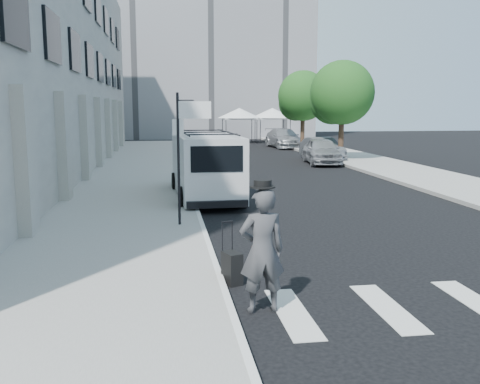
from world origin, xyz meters
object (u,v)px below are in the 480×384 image
object	(u,v)px
businessman	(262,250)
parked_car_b	(322,149)
suitcase	(232,268)
cargo_van	(205,166)
parked_car_c	(284,138)
briefcase	(257,256)
parked_car_a	(322,151)

from	to	relation	value
businessman	parked_car_b	world-z (taller)	businessman
suitcase	cargo_van	bearing A→B (deg)	67.97
parked_car_c	briefcase	bearing A→B (deg)	-108.10
briefcase	parked_car_c	xyz separation A→B (m)	(7.89, 32.03, 0.60)
cargo_van	parked_car_b	xyz separation A→B (m)	(8.31, 13.09, -0.49)
cargo_van	parked_car_b	distance (m)	15.51
parked_car_a	businessman	bearing A→B (deg)	-102.56
cargo_van	parked_car_b	size ratio (longest dim) A/B	1.45
suitcase	parked_car_a	size ratio (longest dim) A/B	0.26
businessman	suitcase	world-z (taller)	businessman
cargo_van	parked_car_a	distance (m)	13.28
briefcase	cargo_van	distance (m)	8.41
businessman	suitcase	distance (m)	1.62
cargo_van	parked_car_c	xyz separation A→B (m)	(8.31, 23.69, -0.43)
cargo_van	parked_car_a	bearing A→B (deg)	52.37
suitcase	cargo_van	xyz separation A→B (m)	(0.27, 9.53, 0.89)
suitcase	parked_car_c	bearing A→B (deg)	55.09
cargo_van	parked_car_c	world-z (taller)	cargo_van
parked_car_a	parked_car_c	size ratio (longest dim) A/B	0.84
businessman	parked_car_c	xyz separation A→B (m)	(8.27, 34.65, -0.24)
parked_car_b	parked_car_c	distance (m)	10.61
suitcase	parked_car_a	world-z (taller)	parked_car_a
briefcase	parked_car_c	distance (m)	32.99
businessman	parked_car_b	size ratio (longest dim) A/B	0.47
parked_car_c	parked_car_b	bearing A→B (deg)	-94.26
briefcase	parked_car_a	size ratio (longest dim) A/B	0.10
cargo_van	parked_car_c	distance (m)	25.11
cargo_van	suitcase	bearing A→B (deg)	-94.13
briefcase	parked_car_a	distance (m)	20.51
briefcase	parked_car_b	xyz separation A→B (m)	(7.89, 21.42, 0.54)
businessman	parked_car_a	size ratio (longest dim) A/B	0.45
businessman	parked_car_c	bearing A→B (deg)	-106.86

